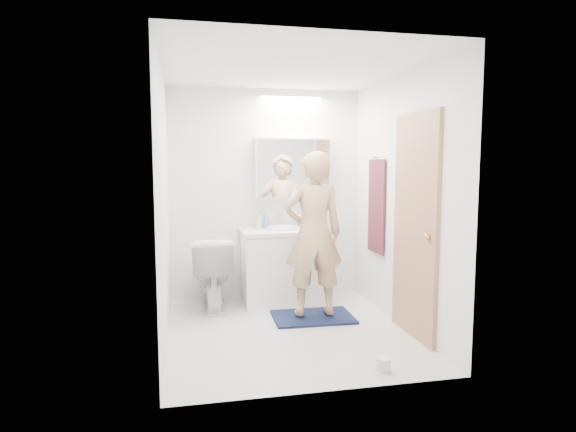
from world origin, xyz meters
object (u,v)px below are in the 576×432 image
object	(u,v)px
soap_bottle_a	(259,220)
toilet_paper_roll	(383,364)
toothbrush_cup	(300,223)
soap_bottle_b	(265,221)
medicine_cabinet	(293,168)
person	(313,234)
vanity_cabinet	(283,267)
toilet	(212,273)

from	to	relation	value
soap_bottle_a	toilet_paper_roll	size ratio (longest dim) A/B	1.81
toothbrush_cup	toilet_paper_roll	bearing A→B (deg)	-86.34
toothbrush_cup	soap_bottle_a	bearing A→B (deg)	-178.82
soap_bottle_b	medicine_cabinet	bearing A→B (deg)	5.15
person	soap_bottle_b	bearing A→B (deg)	-65.76
vanity_cabinet	medicine_cabinet	world-z (taller)	medicine_cabinet
vanity_cabinet	toothbrush_cup	bearing A→B (deg)	34.44
medicine_cabinet	toilet_paper_roll	world-z (taller)	medicine_cabinet
toothbrush_cup	toilet_paper_roll	world-z (taller)	toothbrush_cup
person	vanity_cabinet	bearing A→B (deg)	-73.89
person	soap_bottle_a	distance (m)	0.92
soap_bottle_a	soap_bottle_b	bearing A→B (deg)	22.92
medicine_cabinet	toilet_paper_roll	bearing A→B (deg)	-84.35
soap_bottle_a	medicine_cabinet	bearing A→B (deg)	8.45
soap_bottle_a	toothbrush_cup	xyz separation A→B (m)	(0.48, 0.01, -0.05)
medicine_cabinet	toothbrush_cup	xyz separation A→B (m)	(0.08, -0.05, -0.63)
toilet	toilet_paper_roll	world-z (taller)	toilet
toilet_paper_roll	person	bearing A→B (deg)	98.55
medicine_cabinet	toilet_paper_roll	distance (m)	2.64
medicine_cabinet	toilet	bearing A→B (deg)	-161.19
medicine_cabinet	toilet	world-z (taller)	medicine_cabinet
soap_bottle_b	person	bearing A→B (deg)	-67.35
medicine_cabinet	person	bearing A→B (deg)	-88.79
toilet	soap_bottle_b	size ratio (longest dim) A/B	4.74
vanity_cabinet	person	size ratio (longest dim) A/B	0.55
person	toothbrush_cup	size ratio (longest dim) A/B	15.55
medicine_cabinet	soap_bottle_a	xyz separation A→B (m)	(-0.40, -0.06, -0.58)
vanity_cabinet	toilet	bearing A→B (deg)	-171.83
toilet_paper_roll	soap_bottle_a	bearing A→B (deg)	106.23
toilet_paper_roll	medicine_cabinet	bearing A→B (deg)	95.65
medicine_cabinet	person	world-z (taller)	medicine_cabinet
vanity_cabinet	toothbrush_cup	size ratio (longest dim) A/B	8.60
medicine_cabinet	person	size ratio (longest dim) A/B	0.54
soap_bottle_a	toilet_paper_roll	bearing A→B (deg)	-73.77
soap_bottle_b	toothbrush_cup	distance (m)	0.42
vanity_cabinet	toothbrush_cup	world-z (taller)	toothbrush_cup
toilet	soap_bottle_a	distance (m)	0.81
medicine_cabinet	toilet	distance (m)	1.50
person	soap_bottle_a	world-z (taller)	person
toothbrush_cup	toilet	bearing A→B (deg)	-165.11
vanity_cabinet	toilet_paper_roll	distance (m)	2.05
soap_bottle_a	toothbrush_cup	bearing A→B (deg)	1.18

